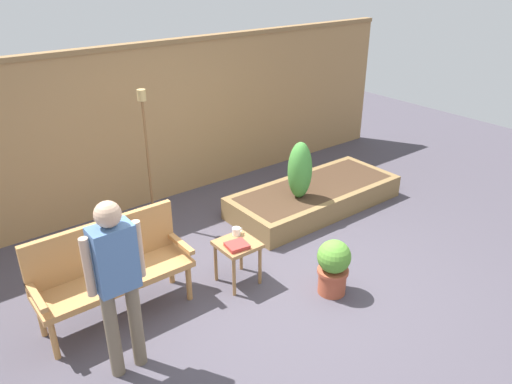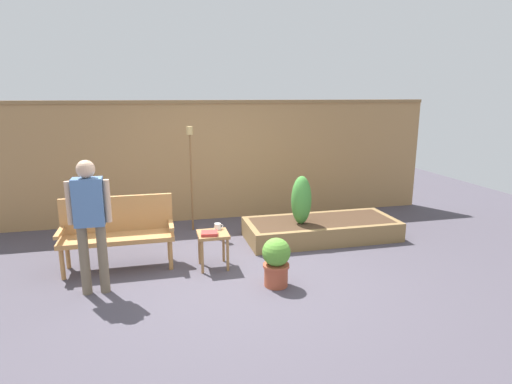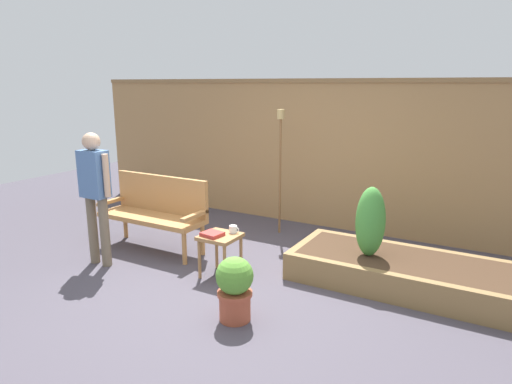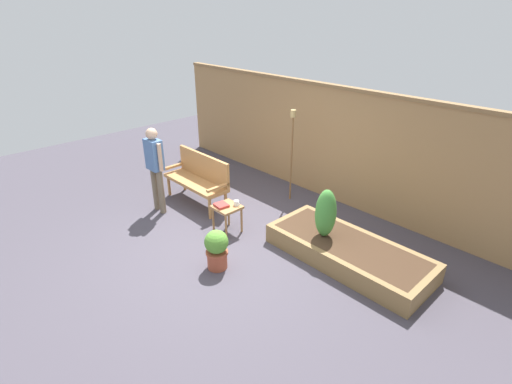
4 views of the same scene
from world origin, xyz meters
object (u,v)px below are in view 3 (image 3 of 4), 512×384
object	(u,v)px
cup_on_table	(233,229)
tiki_torch	(280,150)
person_by_bench	(95,187)
shrub_near_bench	(370,222)
book_on_table	(212,234)
garden_bench	(156,207)
side_table	(220,242)
potted_boxwood	(235,287)

from	to	relation	value
cup_on_table	tiki_torch	xyz separation A→B (m)	(-0.20, 1.54, 0.67)
person_by_bench	shrub_near_bench	bearing A→B (deg)	20.45
book_on_table	shrub_near_bench	size ratio (longest dim) A/B	0.28
tiki_torch	person_by_bench	world-z (taller)	tiki_torch
cup_on_table	book_on_table	world-z (taller)	cup_on_table
garden_bench	side_table	distance (m)	1.27
book_on_table	person_by_bench	distance (m)	1.49
side_table	book_on_table	xyz separation A→B (m)	(-0.05, -0.07, 0.10)
garden_bench	shrub_near_bench	distance (m)	2.70
tiki_torch	person_by_bench	bearing A→B (deg)	-122.22
book_on_table	tiki_torch	world-z (taller)	tiki_torch
cup_on_table	tiki_torch	bearing A→B (deg)	97.49
garden_bench	side_table	xyz separation A→B (m)	(1.22, -0.34, -0.15)
book_on_table	side_table	bearing A→B (deg)	60.05
potted_boxwood	cup_on_table	bearing A→B (deg)	123.08
cup_on_table	shrub_near_bench	xyz separation A→B (m)	(1.37, 0.53, 0.15)
potted_boxwood	tiki_torch	world-z (taller)	tiki_torch
book_on_table	potted_boxwood	bearing A→B (deg)	-35.28
side_table	shrub_near_bench	distance (m)	1.63
side_table	person_by_bench	world-z (taller)	person_by_bench
garden_bench	side_table	world-z (taller)	garden_bench
garden_bench	person_by_bench	size ratio (longest dim) A/B	0.92
side_table	potted_boxwood	world-z (taller)	potted_boxwood
cup_on_table	person_by_bench	bearing A→B (deg)	-160.08
garden_bench	person_by_bench	distance (m)	0.88
side_table	tiki_torch	world-z (taller)	tiki_torch
shrub_near_bench	person_by_bench	distance (m)	3.10
book_on_table	tiki_torch	size ratio (longest dim) A/B	0.12
side_table	tiki_torch	distance (m)	1.85
side_table	shrub_near_bench	world-z (taller)	shrub_near_bench
shrub_near_bench	tiki_torch	xyz separation A→B (m)	(-1.58, 1.01, 0.52)
garden_bench	cup_on_table	xyz separation A→B (m)	(1.30, -0.21, -0.02)
cup_on_table	person_by_bench	size ratio (longest dim) A/B	0.08
cup_on_table	tiki_torch	world-z (taller)	tiki_torch
potted_boxwood	person_by_bench	distance (m)	2.20
side_table	cup_on_table	distance (m)	0.20
cup_on_table	person_by_bench	world-z (taller)	person_by_bench
side_table	book_on_table	distance (m)	0.14
book_on_table	cup_on_table	bearing A→B (deg)	62.99
book_on_table	potted_boxwood	distance (m)	0.99
tiki_torch	cup_on_table	bearing A→B (deg)	-82.51
cup_on_table	shrub_near_bench	size ratio (longest dim) A/B	0.16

